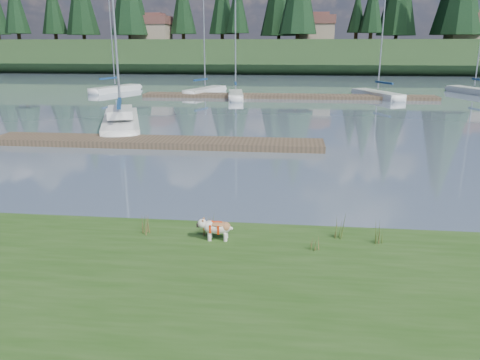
# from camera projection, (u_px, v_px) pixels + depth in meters

# --- Properties ---
(ground) EXTENTS (200.00, 200.00, 0.00)m
(ground) POSITION_uv_depth(u_px,v_px,m) (265.00, 98.00, 42.08)
(ground) COLOR gray
(ground) RESTS_ON ground
(bank) EXTENTS (60.00, 9.00, 0.35)m
(bank) POSITION_uv_depth(u_px,v_px,m) (135.00, 329.00, 7.70)
(bank) COLOR #2B4C1B
(bank) RESTS_ON ground
(ridge) EXTENTS (200.00, 20.00, 5.00)m
(ridge) POSITION_uv_depth(u_px,v_px,m) (279.00, 56.00, 82.40)
(ridge) COLOR #1F351A
(ridge) RESTS_ON ground
(bulldog) EXTENTS (0.81, 0.37, 0.48)m
(bulldog) POSITION_uv_depth(u_px,v_px,m) (217.00, 227.00, 10.72)
(bulldog) COLOR silver
(bulldog) RESTS_ON bank
(sailboat_main) EXTENTS (5.03, 9.81, 13.90)m
(sailboat_main) POSITION_uv_depth(u_px,v_px,m) (121.00, 118.00, 27.79)
(sailboat_main) COLOR silver
(sailboat_main) RESTS_ON ground
(dock_near) EXTENTS (16.00, 2.00, 0.30)m
(dock_near) POSITION_uv_depth(u_px,v_px,m) (156.00, 142.00, 22.43)
(dock_near) COLOR #4C3D2C
(dock_near) RESTS_ON ground
(dock_far) EXTENTS (26.00, 2.20, 0.30)m
(dock_far) POSITION_uv_depth(u_px,v_px,m) (287.00, 96.00, 41.83)
(dock_far) COLOR #4C3D2C
(dock_far) RESTS_ON ground
(sailboat_bg_0) EXTENTS (3.78, 7.08, 10.32)m
(sailboat_bg_0) POSITION_uv_depth(u_px,v_px,m) (119.00, 88.00, 47.44)
(sailboat_bg_0) COLOR silver
(sailboat_bg_0) RESTS_ON ground
(sailboat_bg_1) EXTENTS (3.55, 7.08, 10.57)m
(sailboat_bg_1) POSITION_uv_depth(u_px,v_px,m) (208.00, 90.00, 45.67)
(sailboat_bg_1) COLOR silver
(sailboat_bg_1) RESTS_ON ground
(sailboat_bg_2) EXTENTS (1.98, 6.18, 9.35)m
(sailboat_bg_2) POSITION_uv_depth(u_px,v_px,m) (236.00, 94.00, 41.75)
(sailboat_bg_2) COLOR silver
(sailboat_bg_2) RESTS_ON ground
(sailboat_bg_3) EXTENTS (4.18, 7.30, 10.83)m
(sailboat_bg_3) POSITION_uv_depth(u_px,v_px,m) (374.00, 93.00, 42.49)
(sailboat_bg_3) COLOR silver
(sailboat_bg_3) RESTS_ON ground
(sailboat_bg_4) EXTENTS (3.71, 7.34, 10.80)m
(sailboat_bg_4) POSITION_uv_depth(u_px,v_px,m) (469.00, 90.00, 45.66)
(sailboat_bg_4) COLOR silver
(sailboat_bg_4) RESTS_ON ground
(weed_0) EXTENTS (0.17, 0.14, 0.52)m
(weed_0) POSITION_uv_depth(u_px,v_px,m) (212.00, 225.00, 11.05)
(weed_0) COLOR #475B23
(weed_0) RESTS_ON bank
(weed_1) EXTENTS (0.17, 0.14, 0.56)m
(weed_1) POSITION_uv_depth(u_px,v_px,m) (208.00, 225.00, 10.99)
(weed_1) COLOR #475B23
(weed_1) RESTS_ON bank
(weed_2) EXTENTS (0.17, 0.14, 0.69)m
(weed_2) POSITION_uv_depth(u_px,v_px,m) (340.00, 227.00, 10.77)
(weed_2) COLOR #475B23
(weed_2) RESTS_ON bank
(weed_3) EXTENTS (0.17, 0.14, 0.64)m
(weed_3) POSITION_uv_depth(u_px,v_px,m) (143.00, 223.00, 11.05)
(weed_3) COLOR #475B23
(weed_3) RESTS_ON bank
(weed_4) EXTENTS (0.17, 0.14, 0.43)m
(weed_4) POSITION_uv_depth(u_px,v_px,m) (315.00, 242.00, 10.21)
(weed_4) COLOR #475B23
(weed_4) RESTS_ON bank
(weed_5) EXTENTS (0.17, 0.14, 0.57)m
(weed_5) POSITION_uv_depth(u_px,v_px,m) (380.00, 234.00, 10.51)
(weed_5) COLOR #475B23
(weed_5) RESTS_ON bank
(mud_lip) EXTENTS (60.00, 0.50, 0.14)m
(mud_lip) POSITION_uv_depth(u_px,v_px,m) (191.00, 232.00, 11.92)
(mud_lip) COLOR #33281C
(mud_lip) RESTS_ON ground
(conifer_1) EXTENTS (4.40, 4.40, 11.30)m
(conifer_1) POSITION_uv_depth(u_px,v_px,m) (53.00, 4.00, 82.24)
(conifer_1) COLOR #382619
(conifer_1) RESTS_ON ridge
(conifer_3) EXTENTS (4.84, 4.84, 12.25)m
(conifer_3) POSITION_uv_depth(u_px,v_px,m) (222.00, 0.00, 79.90)
(conifer_3) COLOR #382619
(conifer_3) RESTS_ON ridge
(conifer_5) EXTENTS (3.96, 3.96, 10.35)m
(conifer_5) POSITION_uv_depth(u_px,v_px,m) (373.00, 4.00, 75.61)
(conifer_5) COLOR #382619
(conifer_5) RESTS_ON ridge
(house_0) EXTENTS (6.30, 5.30, 4.65)m
(house_0) POSITION_uv_depth(u_px,v_px,m) (152.00, 28.00, 80.50)
(house_0) COLOR gray
(house_0) RESTS_ON ridge
(house_1) EXTENTS (6.30, 5.30, 4.65)m
(house_1) POSITION_uv_depth(u_px,v_px,m) (315.00, 27.00, 78.50)
(house_1) COLOR gray
(house_1) RESTS_ON ridge
(house_2) EXTENTS (6.30, 5.30, 4.65)m
(house_2) POSITION_uv_depth(u_px,v_px,m) (469.00, 26.00, 74.07)
(house_2) COLOR gray
(house_2) RESTS_ON ridge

